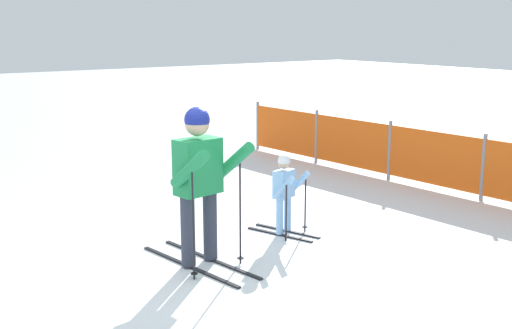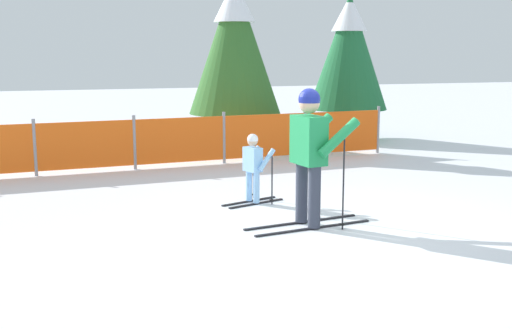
# 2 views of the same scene
# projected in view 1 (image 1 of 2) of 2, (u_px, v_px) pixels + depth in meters

# --- Properties ---
(ground_plane) EXTENTS (60.00, 60.00, 0.00)m
(ground_plane) POSITION_uv_depth(u_px,v_px,m) (188.00, 274.00, 6.57)
(ground_plane) COLOR white
(skier_adult) EXTENTS (1.62, 0.77, 1.68)m
(skier_adult) POSITION_uv_depth(u_px,v_px,m) (200.00, 172.00, 6.62)
(skier_adult) COLOR black
(skier_adult) RESTS_ON ground_plane
(skier_child) EXTENTS (0.94, 0.55, 0.99)m
(skier_child) POSITION_uv_depth(u_px,v_px,m) (285.00, 189.00, 7.70)
(skier_child) COLOR black
(skier_child) RESTS_ON ground_plane
(safety_fence) EXTENTS (8.56, 0.58, 0.98)m
(safety_fence) POSITION_uv_depth(u_px,v_px,m) (433.00, 158.00, 9.86)
(safety_fence) COLOR gray
(safety_fence) RESTS_ON ground_plane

